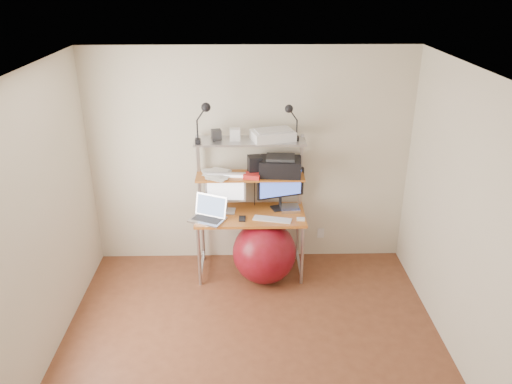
# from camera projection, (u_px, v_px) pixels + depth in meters

# --- Properties ---
(room) EXTENTS (3.60, 3.60, 3.60)m
(room) POSITION_uv_depth(u_px,v_px,m) (252.00, 237.00, 3.97)
(room) COLOR brown
(room) RESTS_ON ground
(computer_desk) EXTENTS (1.20, 0.60, 1.57)m
(computer_desk) POSITION_uv_depth(u_px,v_px,m) (250.00, 194.00, 5.46)
(computer_desk) COLOR #B56523
(computer_desk) RESTS_ON ground
(desktop) EXTENTS (1.20, 0.60, 0.00)m
(desktop) POSITION_uv_depth(u_px,v_px,m) (250.00, 214.00, 5.49)
(desktop) COLOR #B56523
(desktop) RESTS_ON computer_desk
(mid_shelf) EXTENTS (1.18, 0.34, 0.00)m
(mid_shelf) POSITION_uv_depth(u_px,v_px,m) (250.00, 175.00, 5.45)
(mid_shelf) COLOR #B56523
(mid_shelf) RESTS_ON computer_desk
(top_shelf) EXTENTS (1.18, 0.34, 0.00)m
(top_shelf) POSITION_uv_depth(u_px,v_px,m) (250.00, 140.00, 5.28)
(top_shelf) COLOR #ADADB2
(top_shelf) RESTS_ON computer_desk
(floor) EXTENTS (3.60, 3.60, 0.00)m
(floor) POSITION_uv_depth(u_px,v_px,m) (253.00, 359.00, 4.48)
(floor) COLOR brown
(floor) RESTS_ON ground
(wall_outlet) EXTENTS (0.08, 0.01, 0.12)m
(wall_outlet) POSITION_uv_depth(u_px,v_px,m) (321.00, 233.00, 6.01)
(wall_outlet) COLOR silver
(wall_outlet) RESTS_ON room
(monitor_silver) EXTENTS (0.45, 0.17, 0.49)m
(monitor_silver) POSITION_uv_depth(u_px,v_px,m) (226.00, 189.00, 5.45)
(monitor_silver) COLOR silver
(monitor_silver) RESTS_ON desktop
(monitor_black) EXTENTS (0.52, 0.22, 0.54)m
(monitor_black) POSITION_uv_depth(u_px,v_px,m) (281.00, 186.00, 5.53)
(monitor_black) COLOR black
(monitor_black) RESTS_ON desktop
(laptop) EXTENTS (0.45, 0.42, 0.32)m
(laptop) POSITION_uv_depth(u_px,v_px,m) (209.00, 214.00, 5.37)
(laptop) COLOR #BCBCC1
(laptop) RESTS_ON desktop
(keyboard) EXTENTS (0.43, 0.21, 0.01)m
(keyboard) POSITION_uv_depth(u_px,v_px,m) (272.00, 219.00, 5.36)
(keyboard) COLOR silver
(keyboard) RESTS_ON desktop
(mouse) EXTENTS (0.09, 0.06, 0.02)m
(mouse) POSITION_uv_depth(u_px,v_px,m) (301.00, 219.00, 5.35)
(mouse) COLOR silver
(mouse) RESTS_ON desktop
(mac_mini) EXTENTS (0.22, 0.22, 0.04)m
(mac_mini) POSITION_uv_depth(u_px,v_px,m) (290.00, 208.00, 5.58)
(mac_mini) COLOR #BCBCC1
(mac_mini) RESTS_ON desktop
(phone) EXTENTS (0.08, 0.14, 0.01)m
(phone) POSITION_uv_depth(u_px,v_px,m) (242.00, 219.00, 5.38)
(phone) COLOR black
(phone) RESTS_ON desktop
(printer) EXTENTS (0.48, 0.35, 0.21)m
(printer) POSITION_uv_depth(u_px,v_px,m) (280.00, 166.00, 5.42)
(printer) COLOR black
(printer) RESTS_ON mid_shelf
(nas_cube) EXTENTS (0.17, 0.17, 0.21)m
(nas_cube) POSITION_uv_depth(u_px,v_px,m) (255.00, 165.00, 5.42)
(nas_cube) COLOR black
(nas_cube) RESTS_ON mid_shelf
(red_box) EXTENTS (0.20, 0.16, 0.05)m
(red_box) POSITION_uv_depth(u_px,v_px,m) (252.00, 176.00, 5.35)
(red_box) COLOR red
(red_box) RESTS_ON mid_shelf
(scanner) EXTENTS (0.50, 0.39, 0.11)m
(scanner) POSITION_uv_depth(u_px,v_px,m) (273.00, 135.00, 5.27)
(scanner) COLOR silver
(scanner) RESTS_ON top_shelf
(box_white) EXTENTS (0.11, 0.10, 0.13)m
(box_white) POSITION_uv_depth(u_px,v_px,m) (235.00, 134.00, 5.25)
(box_white) COLOR silver
(box_white) RESTS_ON top_shelf
(box_grey) EXTENTS (0.12, 0.12, 0.10)m
(box_grey) POSITION_uv_depth(u_px,v_px,m) (216.00, 134.00, 5.29)
(box_grey) COLOR #29292B
(box_grey) RESTS_ON top_shelf
(clip_lamp_left) EXTENTS (0.17, 0.10, 0.43)m
(clip_lamp_left) POSITION_uv_depth(u_px,v_px,m) (204.00, 114.00, 5.04)
(clip_lamp_left) COLOR black
(clip_lamp_left) RESTS_ON top_shelf
(clip_lamp_right) EXTENTS (0.16, 0.09, 0.39)m
(clip_lamp_right) POSITION_uv_depth(u_px,v_px,m) (291.00, 115.00, 5.14)
(clip_lamp_right) COLOR black
(clip_lamp_right) RESTS_ON top_shelf
(exercise_ball) EXTENTS (0.70, 0.70, 0.70)m
(exercise_ball) POSITION_uv_depth(u_px,v_px,m) (264.00, 252.00, 5.50)
(exercise_ball) COLOR maroon
(exercise_ball) RESTS_ON floor
(paper_stack) EXTENTS (0.38, 0.42, 0.03)m
(paper_stack) POSITION_uv_depth(u_px,v_px,m) (216.00, 174.00, 5.43)
(paper_stack) COLOR white
(paper_stack) RESTS_ON mid_shelf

